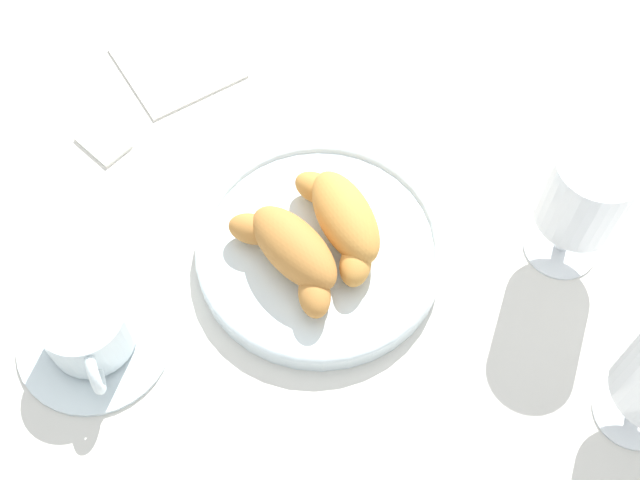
% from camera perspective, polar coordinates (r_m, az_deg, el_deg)
% --- Properties ---
extents(ground_plane, '(2.20, 2.20, 0.00)m').
position_cam_1_polar(ground_plane, '(0.79, 1.17, -0.61)').
color(ground_plane, silver).
extents(pastry_plate, '(0.23, 0.23, 0.02)m').
position_cam_1_polar(pastry_plate, '(0.78, 0.00, -0.63)').
color(pastry_plate, silver).
rests_on(pastry_plate, ground_plane).
extents(croissant_large, '(0.14, 0.06, 0.04)m').
position_cam_1_polar(croissant_large, '(0.76, 1.48, 1.40)').
color(croissant_large, '#CC893D').
rests_on(croissant_large, pastry_plate).
extents(croissant_small, '(0.13, 0.09, 0.04)m').
position_cam_1_polar(croissant_small, '(0.74, -1.92, -0.74)').
color(croissant_small, '#BC7A38').
rests_on(croissant_small, pastry_plate).
extents(coffee_cup_near, '(0.14, 0.14, 0.06)m').
position_cam_1_polar(coffee_cup_near, '(0.75, -15.21, -5.76)').
color(coffee_cup_near, silver).
rests_on(coffee_cup_near, ground_plane).
extents(juice_glass_right, '(0.08, 0.08, 0.14)m').
position_cam_1_polar(juice_glass_right, '(0.75, 17.40, 2.94)').
color(juice_glass_right, white).
rests_on(juice_glass_right, ground_plane).
extents(sugar_packet, '(0.06, 0.05, 0.01)m').
position_cam_1_polar(sugar_packet, '(0.88, -14.30, 6.39)').
color(sugar_packet, white).
rests_on(sugar_packet, ground_plane).
extents(folded_napkin, '(0.12, 0.12, 0.01)m').
position_cam_1_polar(folded_napkin, '(0.93, -9.50, 11.65)').
color(folded_napkin, silver).
rests_on(folded_napkin, ground_plane).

